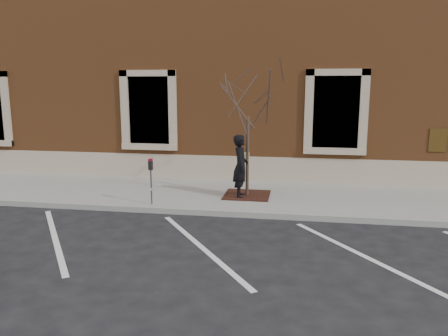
# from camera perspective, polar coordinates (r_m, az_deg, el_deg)

# --- Properties ---
(ground) EXTENTS (120.00, 120.00, 0.00)m
(ground) POSITION_cam_1_polar(r_m,az_deg,el_deg) (11.00, -0.52, -6.21)
(ground) COLOR #28282B
(ground) RESTS_ON ground
(sidewalk_near) EXTENTS (40.00, 3.50, 0.15)m
(sidewalk_near) POSITION_cam_1_polar(r_m,az_deg,el_deg) (12.64, 0.87, -3.61)
(sidewalk_near) COLOR #A4A39A
(sidewalk_near) RESTS_ON ground
(curb_near) EXTENTS (40.00, 0.12, 0.15)m
(curb_near) POSITION_cam_1_polar(r_m,az_deg,el_deg) (10.93, -0.57, -5.91)
(curb_near) COLOR #9E9E99
(curb_near) RESTS_ON ground
(parking_stripes) EXTENTS (28.00, 4.40, 0.01)m
(parking_stripes) POSITION_cam_1_polar(r_m,az_deg,el_deg) (8.96, -3.03, -10.23)
(parking_stripes) COLOR silver
(parking_stripes) RESTS_ON ground
(building_civic) EXTENTS (40.00, 8.62, 8.00)m
(building_civic) POSITION_cam_1_polar(r_m,az_deg,el_deg) (18.21, 3.85, 13.18)
(building_civic) COLOR brown
(building_civic) RESTS_ON ground
(man) EXTENTS (0.48, 0.68, 1.74)m
(man) POSITION_cam_1_polar(r_m,az_deg,el_deg) (11.98, 2.17, 0.22)
(man) COLOR black
(man) RESTS_ON sidewalk_near
(parking_meter) EXTENTS (0.11, 0.08, 1.21)m
(parking_meter) POSITION_cam_1_polar(r_m,az_deg,el_deg) (11.41, -9.54, -0.62)
(parking_meter) COLOR #595B60
(parking_meter) RESTS_ON sidewalk_near
(tree_grate) EXTENTS (1.26, 1.26, 0.03)m
(tree_grate) POSITION_cam_1_polar(r_m,az_deg,el_deg) (12.36, 3.02, -3.53)
(tree_grate) COLOR #3A1912
(tree_grate) RESTS_ON sidewalk_near
(sapling) EXTENTS (2.44, 2.44, 4.07)m
(sapling) POSITION_cam_1_polar(r_m,az_deg,el_deg) (11.98, 3.16, 9.71)
(sapling) COLOR #48332B
(sapling) RESTS_ON sidewalk_near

